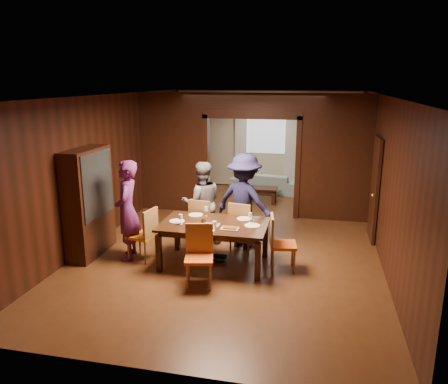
% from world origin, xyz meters
% --- Properties ---
extents(floor, '(9.00, 9.00, 0.00)m').
position_xyz_m(floor, '(0.00, 0.00, 0.00)').
color(floor, '#4E2B16').
rests_on(floor, ground).
extents(ceiling, '(5.50, 9.00, 0.02)m').
position_xyz_m(ceiling, '(0.00, 0.00, 2.90)').
color(ceiling, silver).
rests_on(ceiling, room_walls).
extents(room_walls, '(5.52, 9.01, 2.90)m').
position_xyz_m(room_walls, '(0.00, 1.89, 1.51)').
color(room_walls, black).
rests_on(room_walls, floor).
extents(person_purple, '(0.59, 0.75, 1.82)m').
position_xyz_m(person_purple, '(-1.76, -1.52, 0.91)').
color(person_purple, '#5C2161').
rests_on(person_purple, floor).
extents(person_grey, '(0.99, 0.89, 1.66)m').
position_xyz_m(person_grey, '(-0.65, -0.50, 0.83)').
color(person_grey, slate).
rests_on(person_grey, floor).
extents(person_navy, '(1.36, 1.06, 1.84)m').
position_xyz_m(person_navy, '(0.21, -0.52, 0.92)').
color(person_navy, '#171638').
rests_on(person_navy, floor).
extents(sofa, '(2.03, 1.04, 0.57)m').
position_xyz_m(sofa, '(0.07, 3.85, 0.28)').
color(sofa, '#92BEBF').
rests_on(sofa, floor).
extents(serving_bowl, '(0.31, 0.31, 0.08)m').
position_xyz_m(serving_bowl, '(-0.12, -1.33, 0.80)').
color(serving_bowl, black).
rests_on(serving_bowl, dining_table).
extents(dining_table, '(1.86, 1.15, 0.76)m').
position_xyz_m(dining_table, '(-0.17, -1.48, 0.38)').
color(dining_table, black).
rests_on(dining_table, floor).
extents(coffee_table, '(0.80, 0.50, 0.40)m').
position_xyz_m(coffee_table, '(0.14, 2.75, 0.20)').
color(coffee_table, black).
rests_on(coffee_table, floor).
extents(chair_left, '(0.52, 0.52, 0.97)m').
position_xyz_m(chair_left, '(-1.50, -1.54, 0.48)').
color(chair_left, orange).
rests_on(chair_left, floor).
extents(chair_right, '(0.50, 0.50, 0.97)m').
position_xyz_m(chair_right, '(1.04, -1.46, 0.48)').
color(chair_right, '#E05415').
rests_on(chair_right, floor).
extents(chair_far_l, '(0.49, 0.49, 0.97)m').
position_xyz_m(chair_far_l, '(-0.59, -0.63, 0.48)').
color(chair_far_l, '#ED5616').
rests_on(chair_far_l, floor).
extents(chair_far_r, '(0.51, 0.51, 0.97)m').
position_xyz_m(chair_far_r, '(0.21, -0.70, 0.48)').
color(chair_far_r, orange).
rests_on(chair_far_r, floor).
extents(chair_near, '(0.53, 0.53, 0.97)m').
position_xyz_m(chair_near, '(-0.20, -2.34, 0.48)').
color(chair_near, '#D75214').
rests_on(chair_near, floor).
extents(hutch, '(0.40, 1.20, 2.00)m').
position_xyz_m(hutch, '(-2.53, -1.50, 1.00)').
color(hutch, black).
rests_on(hutch, floor).
extents(door_right, '(0.06, 0.90, 2.10)m').
position_xyz_m(door_right, '(2.70, 0.50, 1.05)').
color(door_right, black).
rests_on(door_right, floor).
extents(window_far, '(1.20, 0.03, 1.30)m').
position_xyz_m(window_far, '(0.00, 4.44, 1.70)').
color(window_far, silver).
rests_on(window_far, back_wall).
extents(curtain_left, '(0.35, 0.06, 2.40)m').
position_xyz_m(curtain_left, '(-0.75, 4.40, 1.25)').
color(curtain_left, white).
rests_on(curtain_left, back_wall).
extents(curtain_right, '(0.35, 0.06, 2.40)m').
position_xyz_m(curtain_right, '(0.75, 4.40, 1.25)').
color(curtain_right, white).
rests_on(curtain_right, back_wall).
extents(plate_left, '(0.27, 0.27, 0.01)m').
position_xyz_m(plate_left, '(-0.83, -1.52, 0.77)').
color(plate_left, silver).
rests_on(plate_left, dining_table).
extents(plate_far_l, '(0.27, 0.27, 0.01)m').
position_xyz_m(plate_far_l, '(-0.60, -1.09, 0.77)').
color(plate_far_l, silver).
rests_on(plate_far_l, dining_table).
extents(plate_far_r, '(0.27, 0.27, 0.01)m').
position_xyz_m(plate_far_r, '(0.31, -1.13, 0.77)').
color(plate_far_r, silver).
rests_on(plate_far_r, dining_table).
extents(plate_right, '(0.27, 0.27, 0.01)m').
position_xyz_m(plate_right, '(0.51, -1.47, 0.77)').
color(plate_right, white).
rests_on(plate_right, dining_table).
extents(plate_near, '(0.27, 0.27, 0.01)m').
position_xyz_m(plate_near, '(-0.19, -1.87, 0.77)').
color(plate_near, silver).
rests_on(plate_near, dining_table).
extents(platter_a, '(0.30, 0.20, 0.04)m').
position_xyz_m(platter_a, '(-0.20, -1.59, 0.78)').
color(platter_a, gray).
rests_on(platter_a, dining_table).
extents(platter_b, '(0.30, 0.20, 0.04)m').
position_xyz_m(platter_b, '(0.16, -1.71, 0.78)').
color(platter_b, gray).
rests_on(platter_b, dining_table).
extents(wineglass_left, '(0.08, 0.08, 0.18)m').
position_xyz_m(wineglass_left, '(-0.72, -1.65, 0.85)').
color(wineglass_left, silver).
rests_on(wineglass_left, dining_table).
extents(wineglass_far, '(0.08, 0.08, 0.18)m').
position_xyz_m(wineglass_far, '(-0.41, -1.10, 0.85)').
color(wineglass_far, white).
rests_on(wineglass_far, dining_table).
extents(wineglass_right, '(0.08, 0.08, 0.18)m').
position_xyz_m(wineglass_right, '(0.44, -1.30, 0.85)').
color(wineglass_right, white).
rests_on(wineglass_right, dining_table).
extents(tumbler, '(0.07, 0.07, 0.14)m').
position_xyz_m(tumbler, '(-0.09, -1.78, 0.83)').
color(tumbler, silver).
rests_on(tumbler, dining_table).
extents(condiment_jar, '(0.08, 0.08, 0.11)m').
position_xyz_m(condiment_jar, '(-0.34, -1.53, 0.82)').
color(condiment_jar, '#502B12').
rests_on(condiment_jar, dining_table).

